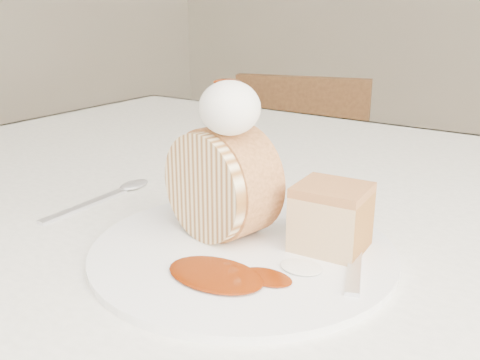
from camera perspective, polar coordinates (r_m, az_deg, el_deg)
The scene contains 10 objects.
table at distance 0.65m, azimuth 9.97°, elevation -9.94°, with size 1.40×0.90×0.75m.
chair_far at distance 1.64m, azimuth 6.91°, elevation -0.39°, with size 0.45×0.45×0.78m.
plate at distance 0.49m, azimuth 0.32°, elevation -7.51°, with size 0.28×0.28×0.01m, color white.
roulade_slice at distance 0.50m, azimuth -1.96°, elevation -0.32°, with size 0.10×0.10×0.06m, color #FFE8B1.
cake_chunk at distance 0.48m, azimuth 9.67°, elevation -4.36°, with size 0.06×0.06×0.05m, color #C9834C.
whipped_cream at distance 0.46m, azimuth -1.11°, elevation 7.69°, with size 0.05×0.05×0.05m, color white.
caramel_drizzle at distance 0.46m, azimuth -1.37°, elevation 11.11°, with size 0.03×0.02×0.01m, color #661E04.
caramel_pool at distance 0.44m, azimuth -2.63°, elevation -10.01°, with size 0.09×0.06×0.00m, color #661E04, non-canonical shape.
fork at distance 0.47m, azimuth 12.15°, elevation -8.35°, with size 0.02×0.16×0.00m, color silver.
spoon at distance 0.62m, azimuth -16.20°, elevation -2.64°, with size 0.02×0.15×0.00m, color silver.
Camera 1 is at (0.22, -0.33, 0.97)m, focal length 40.00 mm.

